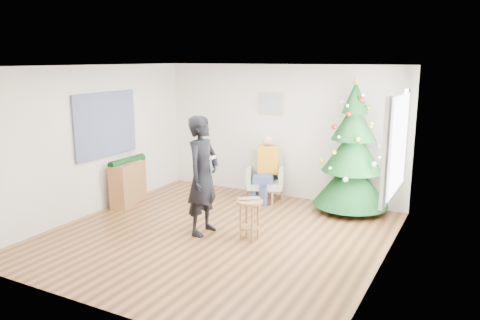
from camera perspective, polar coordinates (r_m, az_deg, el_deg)
The scene contains 19 objects.
floor at distance 7.42m, azimuth -2.88°, elevation -9.13°, with size 5.00×5.00×0.00m, color brown.
ceiling at distance 6.91m, azimuth -3.12°, elevation 11.37°, with size 5.00×5.00×0.00m, color white.
wall_back at distance 9.26m, azimuth 4.97°, elevation 3.49°, with size 5.00×5.00×0.00m, color silver.
wall_front at distance 5.14m, azimuth -17.47°, elevation -4.23°, with size 5.00×5.00×0.00m, color silver.
wall_left at distance 8.59m, azimuth -17.49°, elevation 2.28°, with size 5.00×5.00×0.00m, color silver.
wall_right at distance 6.19m, azimuth 17.33°, elevation -1.45°, with size 5.00×5.00×0.00m, color silver.
window_panel at distance 7.12m, azimuth 18.71°, elevation 1.85°, with size 0.04×1.30×1.40m, color white.
curtains at distance 7.12m, azimuth 18.48°, elevation 1.87°, with size 0.05×1.75×1.50m.
christmas_tree at distance 8.48m, azimuth 13.57°, elevation 0.95°, with size 1.34×1.34×2.42m.
stool at distance 7.19m, azimuth 1.14°, elevation -7.20°, with size 0.40×0.40×0.61m.
laptop at distance 7.09m, azimuth 1.15°, elevation -4.84°, with size 0.33×0.21×0.03m, color silver.
armchair at distance 9.10m, azimuth 3.07°, elevation -2.71°, with size 0.86×0.84×0.97m.
seated_person at distance 8.98m, azimuth 3.10°, elevation -0.98°, with size 0.49×0.63×1.28m.
standing_man at distance 7.27m, azimuth -4.54°, elevation -1.90°, with size 0.68×0.45×1.87m, color black.
game_controller at distance 7.07m, azimuth -3.35°, elevation 0.30°, with size 0.04×0.13×0.04m, color white.
console at distance 9.13m, azimuth -13.46°, elevation -2.71°, with size 0.30×1.00×0.80m, color brown.
garland at distance 9.03m, azimuth -13.59°, elevation -0.13°, with size 0.14×0.14×0.90m, color black.
tapestry at distance 8.73m, azimuth -16.02°, elevation 4.19°, with size 0.03×1.50×1.15m, color black.
framed_picture at distance 9.23m, azimuth 3.79°, elevation 6.93°, with size 0.52×0.05×0.42m.
Camera 1 is at (3.55, -5.93, 2.71)m, focal length 35.00 mm.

